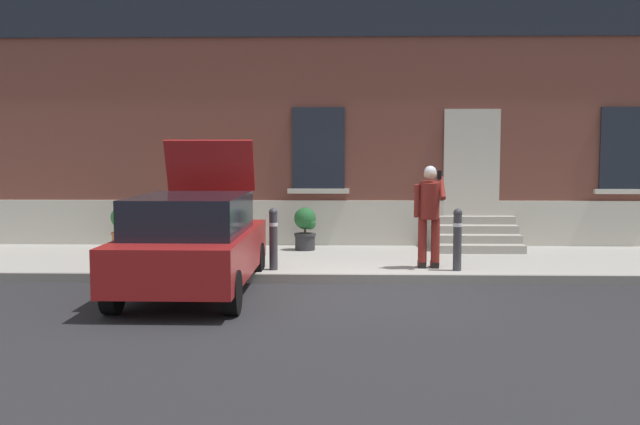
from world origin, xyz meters
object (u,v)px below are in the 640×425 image
hatchback_car_red (193,242)px  person_on_phone (429,210)px  planter_charcoal (305,228)px  bollard_near_person (457,237)px  planter_terracotta (122,226)px  bollard_far_left (273,237)px  planter_olive (216,225)px

hatchback_car_red → person_on_phone: hatchback_car_red is taller
planter_charcoal → bollard_near_person: bearing=-42.8°
hatchback_car_red → planter_terracotta: hatchback_car_red is taller
hatchback_car_red → bollard_near_person: (4.16, 1.38, -0.09)m
bollard_far_left → planter_olive: (-1.45, 2.89, -0.11)m
hatchback_car_red → person_on_phone: 4.07m
planter_olive → person_on_phone: bearing=-33.1°
bollard_far_left → planter_terracotta: bearing=142.2°
bollard_near_person → planter_charcoal: (-2.66, 2.46, -0.11)m
person_on_phone → planter_olive: size_ratio=2.03×
planter_terracotta → planter_olive: size_ratio=1.00×
bollard_near_person → bollard_far_left: same height
planter_olive → planter_terracotta: bearing=-170.6°
bollard_near_person → planter_olive: size_ratio=1.22×
person_on_phone → planter_olive: bearing=136.3°
hatchback_car_red → planter_charcoal: (1.51, 3.85, -0.19)m
planter_charcoal → bollard_far_left: bearing=-99.8°
planter_olive → bollard_far_left: bearing=-63.3°
hatchback_car_red → person_on_phone: bearing=23.5°
planter_olive → hatchback_car_red: bearing=-85.0°
hatchback_car_red → planter_terracotta: (-2.25, 3.96, -0.19)m
bollard_far_left → planter_terracotta: 4.21m
hatchback_car_red → bollard_far_left: size_ratio=3.90×
hatchback_car_red → bollard_far_left: hatchback_car_red is taller
hatchback_car_red → planter_olive: 4.30m
bollard_near_person → planter_terracotta: 6.91m
person_on_phone → planter_terracotta: bearing=147.9°
person_on_phone → planter_terracotta: 6.44m
bollard_near_person → bollard_far_left: bearing=180.0°
bollard_far_left → person_on_phone: 2.68m
bollard_near_person → planter_charcoal: bollard_near_person is taller
bollard_far_left → planter_terracotta: size_ratio=1.22×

